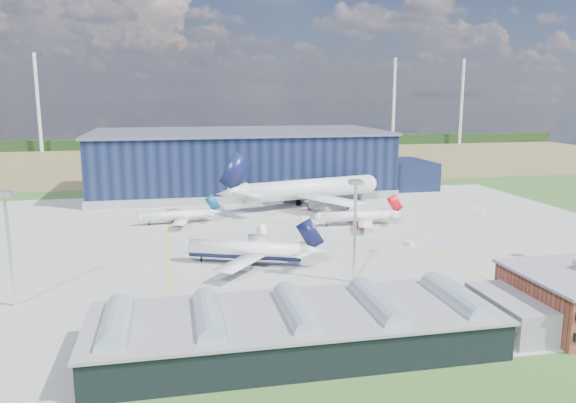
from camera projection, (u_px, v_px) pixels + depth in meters
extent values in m
plane|color=#2D5821|center=(283.00, 249.00, 151.56)|extent=(600.00, 600.00, 0.00)
cube|color=#A2A39E|center=(276.00, 240.00, 161.17)|extent=(220.00, 160.00, 0.06)
cube|color=yellow|center=(291.00, 259.00, 141.94)|extent=(180.00, 0.40, 0.02)
cube|color=yellow|center=(262.00, 221.00, 185.19)|extent=(180.00, 0.40, 0.02)
cube|color=yellow|center=(170.00, 245.00, 155.10)|extent=(0.40, 120.00, 0.02)
cube|color=yellow|center=(406.00, 232.00, 169.24)|extent=(0.40, 120.00, 0.02)
cube|color=olive|center=(216.00, 159.00, 363.04)|extent=(600.00, 220.00, 0.01)
cube|color=black|center=(208.00, 143.00, 439.20)|extent=(600.00, 8.00, 8.00)
cylinder|color=silver|center=(38.00, 103.00, 399.54)|extent=(2.40, 2.40, 70.00)
cylinder|color=silver|center=(394.00, 102.00, 454.05)|extent=(2.40, 2.40, 70.00)
cylinder|color=silver|center=(462.00, 102.00, 466.16)|extent=(2.40, 2.40, 70.00)
cube|color=black|center=(239.00, 162.00, 240.54)|extent=(120.00, 60.00, 25.00)
cube|color=gray|center=(240.00, 187.00, 242.58)|extent=(121.00, 61.00, 3.20)
cube|color=#55596B|center=(239.00, 132.00, 238.10)|extent=(122.00, 62.00, 1.20)
cube|color=black|center=(401.00, 174.00, 251.49)|extent=(24.00, 30.00, 12.00)
cube|color=black|center=(295.00, 332.00, 91.30)|extent=(65.00, 22.00, 6.00)
cube|color=slate|center=(295.00, 313.00, 90.70)|extent=(66.00, 23.00, 0.50)
cube|color=slate|center=(515.00, 313.00, 99.38)|extent=(10.00, 18.00, 6.00)
cylinder|color=#8FA4B1|center=(115.00, 327.00, 85.01)|extent=(4.40, 18.00, 4.40)
cylinder|color=#8FA4B1|center=(208.00, 319.00, 87.84)|extent=(4.40, 18.00, 4.40)
cylinder|color=#8FA4B1|center=(295.00, 312.00, 90.67)|extent=(4.40, 18.00, 4.40)
cylinder|color=#8FA4B1|center=(377.00, 306.00, 93.49)|extent=(4.40, 18.00, 4.40)
cylinder|color=#8FA4B1|center=(454.00, 299.00, 96.32)|extent=(4.40, 18.00, 4.40)
cylinder|color=silver|center=(10.00, 252.00, 108.55)|extent=(0.70, 0.70, 22.00)
cube|color=silver|center=(4.00, 194.00, 106.39)|extent=(2.60, 2.60, 1.00)
cylinder|color=silver|center=(355.00, 234.00, 122.68)|extent=(0.70, 0.70, 22.00)
cube|color=silver|center=(356.00, 182.00, 120.52)|extent=(2.60, 2.60, 1.00)
cube|color=gold|center=(305.00, 242.00, 155.73)|extent=(3.04, 3.52, 1.29)
cube|color=silver|center=(410.00, 243.00, 154.82)|extent=(2.50, 3.04, 1.13)
cube|color=silver|center=(476.00, 211.00, 194.57)|extent=(5.33, 4.92, 2.29)
cube|color=silver|center=(306.00, 218.00, 186.56)|extent=(2.99, 2.20, 1.20)
cube|color=silver|center=(262.00, 234.00, 161.85)|extent=(2.48, 4.64, 2.82)
imported|color=#99999E|center=(574.00, 293.00, 115.74)|extent=(3.97, 2.72, 1.25)
imported|color=#99999E|center=(463.00, 303.00, 110.70)|extent=(3.68, 1.68, 1.17)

